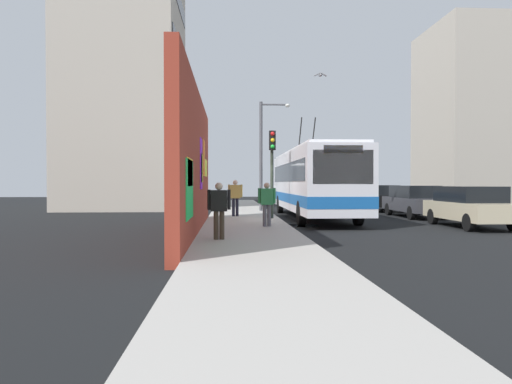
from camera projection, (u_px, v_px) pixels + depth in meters
ground_plane at (282, 223)px, 20.64m from camera, size 80.00×80.00×0.00m
sidewalk_slab at (244, 221)px, 20.55m from camera, size 48.00×3.20×0.15m
graffiti_wall at (195, 164)px, 15.82m from camera, size 12.81×0.32×4.64m
building_far_left at (126, 66)px, 32.67m from camera, size 9.31×7.20×19.22m
building_far_right at (478, 117)px, 37.47m from camera, size 8.10×7.54×13.72m
city_bus at (313, 181)px, 23.43m from camera, size 12.65×2.59×5.06m
parked_car_champagne at (470, 206)px, 18.58m from camera, size 4.60×1.85×1.58m
parked_car_dark_gray at (414, 201)px, 24.14m from camera, size 4.89×1.77×1.58m
parked_car_black at (380, 197)px, 29.71m from camera, size 4.76×1.82×1.58m
pedestrian_midblock at (235, 195)px, 22.72m from camera, size 0.23×0.68×1.70m
pedestrian_at_curb at (267, 201)px, 17.40m from camera, size 0.22×0.64×1.57m
pedestrian_near_wall at (219, 206)px, 13.35m from camera, size 0.22×0.64×1.57m
traffic_light at (272, 159)px, 21.24m from camera, size 0.49×0.28×3.87m
street_lamp at (265, 148)px, 27.23m from camera, size 0.44×1.73×6.12m
flying_pigeons at (325, 7)px, 17.13m from camera, size 5.24×1.54×3.76m
curbside_puddle at (300, 225)px, 19.44m from camera, size 1.54×1.54×0.00m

